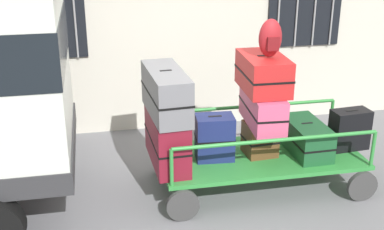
{
  "coord_description": "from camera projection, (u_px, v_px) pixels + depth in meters",
  "views": [
    {
      "loc": [
        -1.14,
        -5.18,
        3.23
      ],
      "look_at": [
        -0.04,
        0.25,
        1.03
      ],
      "focal_mm": 47.49,
      "sensor_mm": 36.0,
      "label": 1
    }
  ],
  "objects": [
    {
      "name": "suitcase_midleft_bottom",
      "position": [
        215.0,
        138.0,
        6.15
      ],
      "size": [
        0.49,
        0.36,
        0.56
      ],
      "color": "navy",
      "rests_on": "luggage_cart"
    },
    {
      "name": "suitcase_center_middle",
      "position": [
        262.0,
        108.0,
        6.11
      ],
      "size": [
        0.43,
        0.95,
        0.43
      ],
      "color": "#CC4C72",
      "rests_on": "suitcase_center_bottom"
    },
    {
      "name": "suitcase_center_top",
      "position": [
        263.0,
        73.0,
        5.99
      ],
      "size": [
        0.51,
        0.84,
        0.43
      ],
      "color": "#B21E1E",
      "rests_on": "suitcase_center_middle"
    },
    {
      "name": "backpack",
      "position": [
        270.0,
        38.0,
        5.76
      ],
      "size": [
        0.27,
        0.22,
        0.44
      ],
      "color": "maroon",
      "rests_on": "suitcase_center_top"
    },
    {
      "name": "suitcase_left_bottom",
      "position": [
        167.0,
        139.0,
        6.05
      ],
      "size": [
        0.42,
        1.05,
        0.62
      ],
      "color": "maroon",
      "rests_on": "luggage_cart"
    },
    {
      "name": "ground_plane",
      "position": [
        200.0,
        201.0,
        6.12
      ],
      "size": [
        40.0,
        40.0,
        0.0
      ],
      "primitive_type": "plane",
      "color": "slate"
    },
    {
      "name": "suitcase_right_bottom",
      "position": [
        349.0,
        129.0,
        6.43
      ],
      "size": [
        0.51,
        0.31,
        0.52
      ],
      "color": "black",
      "rests_on": "luggage_cart"
    },
    {
      "name": "luggage_cart",
      "position": [
        260.0,
        159.0,
        6.37
      ],
      "size": [
        2.57,
        1.27,
        0.43
      ],
      "color": "#2D8438",
      "rests_on": "ground"
    },
    {
      "name": "suitcase_midright_bottom",
      "position": [
        306.0,
        138.0,
        6.35
      ],
      "size": [
        0.44,
        0.84,
        0.4
      ],
      "color": "#194C28",
      "rests_on": "luggage_cart"
    },
    {
      "name": "suitcase_left_middle",
      "position": [
        166.0,
        93.0,
        5.82
      ],
      "size": [
        0.47,
        1.08,
        0.54
      ],
      "color": "slate",
      "rests_on": "suitcase_left_bottom"
    },
    {
      "name": "suitcase_center_bottom",
      "position": [
        260.0,
        139.0,
        6.3
      ],
      "size": [
        0.41,
        0.4,
        0.42
      ],
      "color": "brown",
      "rests_on": "luggage_cart"
    },
    {
      "name": "cart_railing",
      "position": [
        261.0,
        126.0,
        6.21
      ],
      "size": [
        2.46,
        1.14,
        0.46
      ],
      "color": "#2D8438",
      "rests_on": "luggage_cart"
    }
  ]
}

